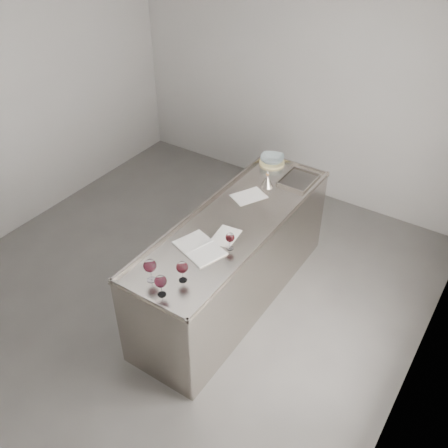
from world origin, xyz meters
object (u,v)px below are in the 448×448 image
Objects in this scene: wine_glass_right at (182,268)px; wine_glass_small at (230,238)px; wine_glass_middle at (161,282)px; counter at (234,260)px; wine_funnel at (267,182)px; notebook at (200,248)px; wine_glass_left at (150,266)px; ceramic_bowl at (272,159)px.

wine_glass_right reaches higher than wine_glass_small.
counter is at bearing 92.39° from wine_glass_middle.
notebook is at bearing -89.74° from wine_funnel.
wine_glass_left reaches higher than ceramic_bowl.
counter is 5.07× the size of notebook.
wine_glass_middle is at bearing -25.38° from wine_glass_left.
wine_glass_left is 1.27× the size of wine_glass_small.
wine_glass_left is 0.24m from wine_glass_right.
wine_glass_right is (0.04, 0.21, -0.00)m from wine_glass_middle.
wine_funnel is (-0.04, 0.66, 0.52)m from counter.
wine_glass_right is 0.42m from notebook.
notebook is at bearing -94.08° from counter.
wine_glass_right is at bearing 32.76° from wine_glass_left.
wine_glass_small is 0.33× the size of notebook.
wine_glass_left is 2.08m from ceramic_bowl.
wine_glass_middle is (0.17, -0.08, -0.01)m from wine_glass_left.
notebook is 1.92× the size of ceramic_bowl.
wine_glass_left is (-0.12, -1.00, 0.61)m from counter.
ceramic_bowl is (-0.30, 1.95, -0.08)m from wine_glass_right.
notebook is at bearing 97.68° from wine_glass_middle.
wine_glass_right reaches higher than ceramic_bowl.
wine_glass_right is (0.08, -0.87, 0.60)m from counter.
wine_glass_middle is 0.39× the size of notebook.
counter is 15.48× the size of wine_glass_small.
wine_glass_small is at bearing 52.25° from notebook.
ceramic_bowl is at bearing 98.74° from wine_glass_right.
wine_glass_small reaches higher than notebook.
wine_glass_right is at bearing -54.36° from notebook.
wine_funnel is (-0.01, 1.15, 0.05)m from notebook.
wine_glass_middle is 1.02× the size of wine_funnel.
ceramic_bowl reaches higher than notebook.
wine_glass_left is 1.66m from wine_funnel.
counter is at bearing 83.06° from wine_glass_left.
wine_glass_right is 0.73× the size of ceramic_bowl.
wine_glass_right reaches higher than notebook.
wine_glass_small is 0.87× the size of wine_funnel.
counter is at bearing 116.79° from wine_glass_small.
wine_glass_middle is 1.18× the size of wine_glass_small.
wine_funnel is (0.18, -0.42, 0.00)m from ceramic_bowl.
ceramic_bowl is (-0.10, 2.08, -0.09)m from wine_glass_left.
counter is at bearing 104.50° from notebook.
counter is 13.13× the size of wine_glass_middle.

